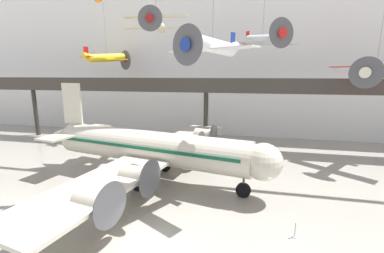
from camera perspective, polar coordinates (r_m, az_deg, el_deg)
ground_plane at (r=18.65m, az=-9.84°, el=-23.52°), size 260.00×260.00×0.00m
hangar_back_wall at (r=46.38m, az=4.87°, el=13.80°), size 140.00×3.00×24.91m
mezzanine_walkway at (r=37.34m, az=2.92°, el=8.20°), size 110.00×3.20×10.11m
airliner_silver_main at (r=26.21m, az=-9.68°, el=-4.59°), size 26.03×29.97×9.68m
suspended_plane_cream_biplane at (r=34.00m, az=-7.95°, el=21.60°), size 7.95×6.49×6.14m
suspended_plane_red_highwing at (r=35.89m, az=35.68°, el=9.94°), size 8.27×7.70×12.09m
suspended_plane_silver_racer at (r=35.50m, az=15.36°, el=17.99°), size 8.83×8.06×7.88m
suspended_plane_white_twin at (r=20.43m, az=4.59°, el=17.43°), size 7.35×6.58×10.11m
suspended_plane_yellow_lowwing at (r=44.63m, az=-18.43°, el=14.25°), size 8.45×7.68×10.02m
stanchion_barrier at (r=19.68m, az=21.88°, el=-21.06°), size 0.36×0.36×1.08m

